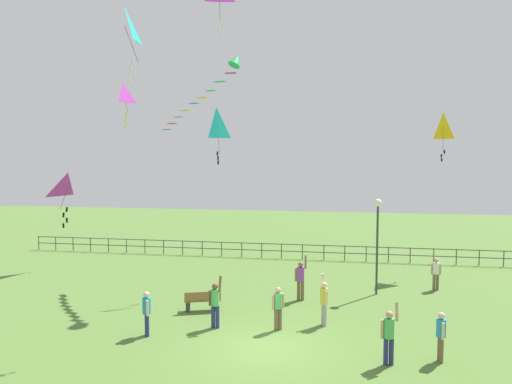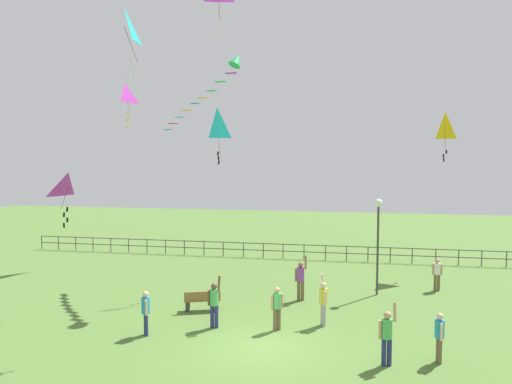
{
  "view_description": "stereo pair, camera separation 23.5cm",
  "coord_description": "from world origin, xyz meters",
  "px_view_note": "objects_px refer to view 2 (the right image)",
  "views": [
    {
      "loc": [
        2.26,
        -15.22,
        6.42
      ],
      "look_at": [
        -1.2,
        5.07,
        4.87
      ],
      "focal_mm": 33.08,
      "sensor_mm": 36.0,
      "label": 1
    },
    {
      "loc": [
        2.49,
        -15.18,
        6.42
      ],
      "look_at": [
        -1.2,
        5.07,
        4.87
      ],
      "focal_mm": 33.08,
      "sensor_mm": 36.0,
      "label": 2
    }
  ],
  "objects_px": {
    "lamppost": "(378,225)",
    "person_2": "(323,300)",
    "kite_0": "(125,95)",
    "kite_5": "(69,187)",
    "kite_2": "(217,124)",
    "person_0": "(437,272)",
    "park_bench": "(202,300)",
    "kite_1": "(445,127)",
    "streamer_kite": "(230,67)",
    "person_4": "(146,310)",
    "person_5": "(439,334)",
    "person_7": "(214,302)",
    "person_1": "(387,334)",
    "person_6": "(277,305)",
    "kite_3": "(124,28)",
    "person_3": "(301,278)"
  },
  "relations": [
    {
      "from": "lamppost",
      "to": "person_4",
      "type": "distance_m",
      "value": 11.06
    },
    {
      "from": "person_7",
      "to": "kite_3",
      "type": "distance_m",
      "value": 10.61
    },
    {
      "from": "person_3",
      "to": "kite_0",
      "type": "distance_m",
      "value": 16.49
    },
    {
      "from": "park_bench",
      "to": "person_0",
      "type": "xyz_separation_m",
      "value": [
        10.21,
        4.86,
        0.43
      ]
    },
    {
      "from": "person_7",
      "to": "kite_0",
      "type": "relative_size",
      "value": 0.71
    },
    {
      "from": "lamppost",
      "to": "kite_0",
      "type": "xyz_separation_m",
      "value": [
        -15.08,
        5.62,
        7.01
      ]
    },
    {
      "from": "kite_0",
      "to": "kite_2",
      "type": "height_order",
      "value": "kite_0"
    },
    {
      "from": "person_5",
      "to": "kite_2",
      "type": "distance_m",
      "value": 13.7
    },
    {
      "from": "park_bench",
      "to": "kite_1",
      "type": "relative_size",
      "value": 0.57
    },
    {
      "from": "person_2",
      "to": "person_6",
      "type": "bearing_deg",
      "value": -154.95
    },
    {
      "from": "park_bench",
      "to": "person_4",
      "type": "xyz_separation_m",
      "value": [
        -1.21,
        -2.97,
        0.47
      ]
    },
    {
      "from": "person_0",
      "to": "streamer_kite",
      "type": "distance_m",
      "value": 13.9
    },
    {
      "from": "person_1",
      "to": "person_4",
      "type": "relative_size",
      "value": 1.24
    },
    {
      "from": "person_7",
      "to": "kite_0",
      "type": "xyz_separation_m",
      "value": [
        -8.76,
        11.09,
        9.26
      ]
    },
    {
      "from": "lamppost",
      "to": "person_0",
      "type": "distance_m",
      "value": 3.91
    },
    {
      "from": "lamppost",
      "to": "person_4",
      "type": "relative_size",
      "value": 2.77
    },
    {
      "from": "person_0",
      "to": "person_5",
      "type": "distance_m",
      "value": 8.45
    },
    {
      "from": "person_1",
      "to": "person_4",
      "type": "bearing_deg",
      "value": 173.17
    },
    {
      "from": "park_bench",
      "to": "kite_0",
      "type": "height_order",
      "value": "kite_0"
    },
    {
      "from": "lamppost",
      "to": "park_bench",
      "type": "distance_m",
      "value": 8.66
    },
    {
      "from": "lamppost",
      "to": "streamer_kite",
      "type": "distance_m",
      "value": 10.14
    },
    {
      "from": "kite_1",
      "to": "kite_2",
      "type": "bearing_deg",
      "value": -155.84
    },
    {
      "from": "lamppost",
      "to": "kite_3",
      "type": "height_order",
      "value": "kite_3"
    },
    {
      "from": "kite_5",
      "to": "person_6",
      "type": "bearing_deg",
      "value": -3.59
    },
    {
      "from": "person_5",
      "to": "kite_0",
      "type": "xyz_separation_m",
      "value": [
        -16.45,
        12.75,
        9.35
      ]
    },
    {
      "from": "person_6",
      "to": "kite_0",
      "type": "bearing_deg",
      "value": 135.51
    },
    {
      "from": "kite_5",
      "to": "person_2",
      "type": "bearing_deg",
      "value": 1.32
    },
    {
      "from": "person_1",
      "to": "streamer_kite",
      "type": "distance_m",
      "value": 13.93
    },
    {
      "from": "person_2",
      "to": "streamer_kite",
      "type": "bearing_deg",
      "value": 136.68
    },
    {
      "from": "park_bench",
      "to": "person_7",
      "type": "distance_m",
      "value": 2.13
    },
    {
      "from": "person_3",
      "to": "kite_5",
      "type": "bearing_deg",
      "value": -160.59
    },
    {
      "from": "park_bench",
      "to": "kite_2",
      "type": "bearing_deg",
      "value": 95.42
    },
    {
      "from": "person_0",
      "to": "kite_3",
      "type": "height_order",
      "value": "kite_3"
    },
    {
      "from": "kite_1",
      "to": "kite_2",
      "type": "height_order",
      "value": "kite_1"
    },
    {
      "from": "person_7",
      "to": "streamer_kite",
      "type": "xyz_separation_m",
      "value": [
        -0.63,
        5.34,
        9.63
      ]
    },
    {
      "from": "person_4",
      "to": "streamer_kite",
      "type": "height_order",
      "value": "streamer_kite"
    },
    {
      "from": "person_2",
      "to": "person_6",
      "type": "relative_size",
      "value": 1.21
    },
    {
      "from": "lamppost",
      "to": "person_2",
      "type": "bearing_deg",
      "value": -117.08
    },
    {
      "from": "person_7",
      "to": "person_1",
      "type": "bearing_deg",
      "value": -19.65
    },
    {
      "from": "lamppost",
      "to": "kite_1",
      "type": "xyz_separation_m",
      "value": [
        3.9,
        5.51,
        4.8
      ]
    },
    {
      "from": "person_4",
      "to": "person_7",
      "type": "distance_m",
      "value": 2.51
    },
    {
      "from": "person_2",
      "to": "kite_1",
      "type": "height_order",
      "value": "kite_1"
    },
    {
      "from": "lamppost",
      "to": "person_2",
      "type": "height_order",
      "value": "lamppost"
    },
    {
      "from": "person_4",
      "to": "person_5",
      "type": "height_order",
      "value": "person_4"
    },
    {
      "from": "kite_2",
      "to": "kite_1",
      "type": "bearing_deg",
      "value": 24.16
    },
    {
      "from": "person_4",
      "to": "person_2",
      "type": "bearing_deg",
      "value": 18.9
    },
    {
      "from": "person_6",
      "to": "streamer_kite",
      "type": "bearing_deg",
      "value": 119.99
    },
    {
      "from": "person_2",
      "to": "kite_1",
      "type": "distance_m",
      "value": 13.74
    },
    {
      "from": "kite_0",
      "to": "kite_5",
      "type": "bearing_deg",
      "value": -76.63
    },
    {
      "from": "person_2",
      "to": "kite_3",
      "type": "distance_m",
      "value": 12.52
    }
  ]
}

